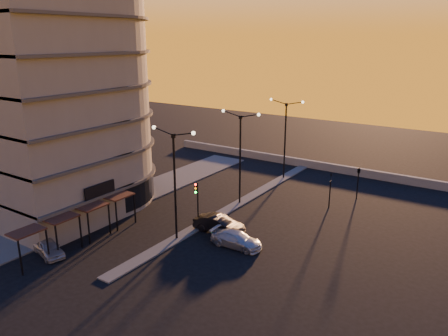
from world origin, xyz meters
TOP-DOWN VIEW (x-y plane):
  - ground at (0.00, 0.00)m, footprint 120.00×120.00m
  - sidewalk_west at (-10.50, 4.00)m, footprint 5.00×40.00m
  - median at (0.00, 10.00)m, footprint 1.20×36.00m
  - parapet at (2.00, 26.00)m, footprint 44.00×0.50m
  - building at (-14.00, 0.03)m, footprint 14.35×17.08m
  - streetlamp_near at (0.00, 0.00)m, footprint 4.32×0.32m
  - streetlamp_mid at (0.00, 10.00)m, footprint 4.32×0.32m
  - streetlamp_far at (0.00, 20.00)m, footprint 4.32×0.32m
  - traffic_light_main at (0.00, 2.87)m, footprint 0.28×0.44m
  - signal_east_a at (8.00, 14.00)m, footprint 0.13×0.16m
  - signal_east_b at (9.50, 18.00)m, footprint 0.42×1.99m
  - car_hatchback at (-6.50, -7.68)m, footprint 3.88×2.30m
  - car_sedan at (2.12, 3.18)m, footprint 4.59×1.98m
  - car_wagon at (4.86, 1.68)m, footprint 4.42×1.95m

SIDE VIEW (x-z plane):
  - ground at x=0.00m, z-range 0.00..0.00m
  - sidewalk_west at x=-10.50m, z-range 0.00..0.12m
  - median at x=0.00m, z-range 0.00..0.12m
  - parapet at x=2.00m, z-range 0.00..1.00m
  - car_hatchback at x=-6.50m, z-range 0.00..1.24m
  - car_wagon at x=4.86m, z-range 0.00..1.26m
  - car_sedan at x=2.12m, z-range 0.00..1.47m
  - signal_east_a at x=8.00m, z-range 0.13..3.73m
  - traffic_light_main at x=0.00m, z-range 0.76..5.01m
  - signal_east_b at x=9.50m, z-range 1.30..4.90m
  - streetlamp_near at x=0.00m, z-range 0.84..10.35m
  - streetlamp_mid at x=0.00m, z-range 0.84..10.35m
  - streetlamp_far at x=0.00m, z-range 0.84..10.35m
  - building at x=-14.00m, z-range -0.59..24.41m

